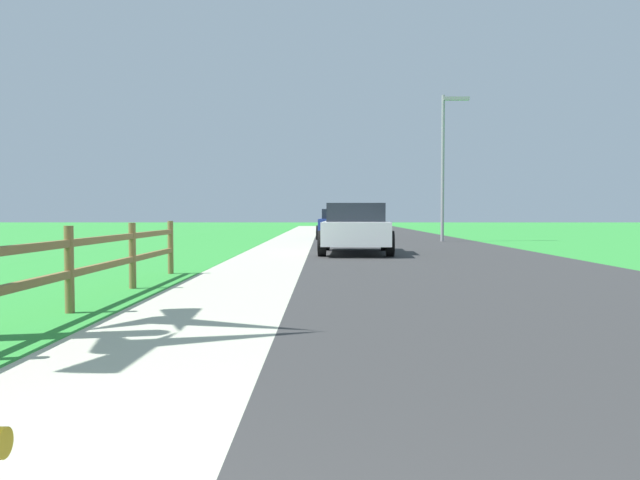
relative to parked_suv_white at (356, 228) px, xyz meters
The scene contains 8 objects.
ground_plane 6.66m from the parked_suv_white, 102.30° to the left, with size 120.00×120.00×0.00m, color green.
road_asphalt 8.75m from the parked_suv_white, 76.12° to the left, with size 7.00×66.00×0.01m, color #313131.
curb_concrete 9.57m from the parked_suv_white, 117.52° to the left, with size 6.00×66.00×0.01m, color #B1B69C.
grass_verge 10.35m from the parked_suv_white, 124.92° to the left, with size 5.00×66.00×0.00m, color green.
rail_fence 13.19m from the parked_suv_white, 107.45° to the right, with size 0.11×12.28×1.04m.
parked_suv_white is the anchor object (origin of this frame).
parked_car_blue 11.08m from the parked_suv_white, 91.04° to the left, with size 2.24×4.50×1.41m.
street_lamp 9.56m from the parked_suv_white, 62.38° to the left, with size 1.17×0.20×6.22m.
Camera 1 is at (0.48, -0.19, 1.19)m, focal length 35.14 mm.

